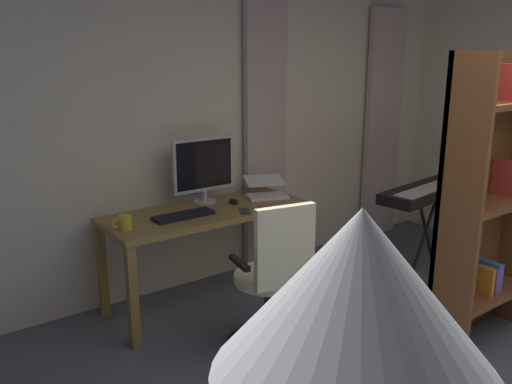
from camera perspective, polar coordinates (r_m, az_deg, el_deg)
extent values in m
cube|color=beige|center=(4.31, -5.21, 7.28)|extent=(5.33, 0.10, 2.60)
cube|color=#C0ABA5|center=(5.55, 13.60, 7.00)|extent=(0.47, 0.06, 2.29)
cube|color=#C0ABA5|center=(4.51, 1.00, 5.73)|extent=(0.41, 0.06, 2.29)
cube|color=olive|center=(3.89, -5.34, -2.19)|extent=(1.53, 0.62, 0.04)
cube|color=olive|center=(4.21, 5.25, -6.23)|extent=(0.06, 0.06, 0.71)
cube|color=olive|center=(3.49, -13.26, -11.11)|extent=(0.06, 0.06, 0.71)
cube|color=olive|center=(4.60, 0.79, -4.31)|extent=(0.06, 0.06, 0.71)
cube|color=olive|center=(3.96, -16.38, -8.17)|extent=(0.06, 0.06, 0.71)
cylinder|color=black|center=(3.52, 1.37, -16.26)|extent=(0.56, 0.56, 0.02)
sphere|color=black|center=(3.64, 5.13, -15.51)|extent=(0.05, 0.05, 0.05)
sphere|color=black|center=(3.75, 0.74, -14.45)|extent=(0.05, 0.05, 0.05)
sphere|color=black|center=(3.57, -2.88, -16.07)|extent=(0.05, 0.05, 0.05)
sphere|color=black|center=(3.34, -0.76, -18.49)|extent=(0.05, 0.05, 0.05)
sphere|color=black|center=(3.38, 4.61, -18.07)|extent=(0.05, 0.05, 0.05)
cylinder|color=black|center=(3.41, 1.39, -13.07)|extent=(0.06, 0.06, 0.44)
cylinder|color=beige|center=(3.30, 1.42, -9.28)|extent=(0.51, 0.51, 0.05)
cube|color=beige|center=(3.04, 3.17, -5.99)|extent=(0.38, 0.12, 0.49)
cube|color=black|center=(3.17, -1.82, -7.68)|extent=(0.08, 0.24, 0.03)
cube|color=black|center=(3.34, 4.51, -6.53)|extent=(0.08, 0.24, 0.03)
cylinder|color=#B7BCC1|center=(4.08, -5.59, -0.99)|extent=(0.18, 0.18, 0.01)
cylinder|color=#B7BCC1|center=(4.07, -5.61, -0.37)|extent=(0.04, 0.04, 0.08)
cube|color=#B7BCC1|center=(4.02, -5.73, 3.03)|extent=(0.52, 0.03, 0.41)
cube|color=black|center=(4.00, -5.61, 3.00)|extent=(0.48, 0.01, 0.36)
cube|color=black|center=(3.72, -7.88, -2.54)|extent=(0.44, 0.15, 0.02)
cube|color=white|center=(4.19, 1.24, -0.46)|extent=(0.37, 0.30, 0.02)
cube|color=white|center=(4.26, 0.88, 1.28)|extent=(0.36, 0.30, 0.06)
ellipsoid|color=black|center=(4.02, -2.44, -1.00)|extent=(0.06, 0.10, 0.04)
cube|color=#232328|center=(3.81, -1.20, -2.10)|extent=(0.13, 0.16, 0.01)
cylinder|color=gold|center=(3.52, -14.04, -3.24)|extent=(0.09, 0.09, 0.10)
torus|color=gold|center=(3.50, -14.89, -3.32)|extent=(0.07, 0.01, 0.07)
cube|color=brown|center=(3.35, 21.14, -2.13)|extent=(0.04, 0.30, 1.88)
cube|color=brown|center=(3.73, 22.63, -0.63)|extent=(0.79, 0.04, 1.88)
cube|color=brown|center=(3.87, 23.38, -10.01)|extent=(0.72, 0.30, 0.04)
cube|color=brown|center=(3.67, 24.37, -1.06)|extent=(0.72, 0.30, 0.04)
cube|color=brown|center=(3.56, 25.43, 8.66)|extent=(0.72, 0.30, 0.04)
cube|color=orange|center=(3.77, 23.02, -8.71)|extent=(0.03, 0.21, 0.20)
cube|color=orange|center=(3.61, 26.10, 10.31)|extent=(0.05, 0.20, 0.17)
cube|color=teal|center=(3.85, 23.80, -8.26)|extent=(0.06, 0.19, 0.20)
cube|color=#8751A7|center=(3.83, 23.59, -8.53)|extent=(0.05, 0.20, 0.18)
cube|color=#C14338|center=(3.78, 25.84, 1.29)|extent=(0.07, 0.22, 0.23)
cube|color=red|center=(3.56, 25.69, 10.71)|extent=(0.05, 0.19, 0.22)
cylinder|color=black|center=(4.93, 17.98, -4.03)|extent=(0.37, 0.08, 0.66)
cylinder|color=black|center=(4.93, 17.98, -4.03)|extent=(0.37, 0.08, 0.66)
cube|color=black|center=(4.83, 18.33, 0.18)|extent=(1.21, 0.48, 0.09)
cube|color=white|center=(4.79, 18.96, 0.63)|extent=(1.10, 0.32, 0.01)
cone|color=#B7BCC1|center=(0.50, 11.04, -10.90)|extent=(0.28, 0.28, 0.17)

